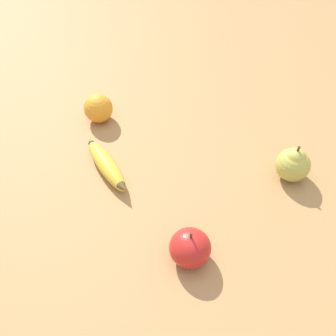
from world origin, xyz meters
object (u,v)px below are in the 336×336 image
at_px(banana, 107,166).
at_px(pear, 293,164).
at_px(orange, 98,108).
at_px(apple, 190,248).

bearing_deg(banana, pear, 56.47).
relative_size(orange, apple, 0.87).
relative_size(orange, pear, 0.78).
distance_m(orange, apple, 0.44).
bearing_deg(banana, apple, 7.44).
height_order(banana, apple, apple).
height_order(banana, pear, pear).
xyz_separation_m(orange, pear, (0.39, -0.28, 0.00)).
relative_size(banana, apple, 2.18).
bearing_deg(orange, banana, -90.36).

